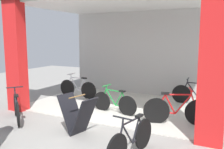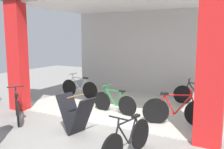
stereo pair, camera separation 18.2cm
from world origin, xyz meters
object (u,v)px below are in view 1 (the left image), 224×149
Objects in this scene: bicycle_inside_3 at (78,88)px; bicycle_parked_1 at (16,108)px; bicycle_parked_0 at (131,140)px; sandwich_board_sign at (78,115)px; bicycle_inside_1 at (197,95)px; bicycle_inside_2 at (114,102)px; bicycle_inside_0 at (177,110)px.

bicycle_parked_1 is at bearing -89.65° from bicycle_inside_3.
bicycle_parked_0 is 1.61× the size of sandwich_board_sign.
bicycle_inside_3 is at bearing 90.35° from bicycle_parked_1.
bicycle_inside_3 reaches higher than bicycle_inside_1.
bicycle_parked_1 reaches higher than bicycle_inside_2.
bicycle_inside_2 is at bearing -28.22° from bicycle_inside_3.
bicycle_inside_2 is at bearing 123.06° from bicycle_parked_0.
sandwich_board_sign is (1.97, -2.84, 0.09)m from bicycle_inside_3.
bicycle_inside_0 is 2.50m from sandwich_board_sign.
bicycle_inside_0 is at bearing 80.30° from bicycle_parked_0.
bicycle_inside_1 is 2.85m from bicycle_inside_2.
bicycle_parked_1 is at bearing 171.87° from bicycle_parked_0.
bicycle_inside_0 is 2.16m from bicycle_inside_1.
bicycle_inside_3 is (-4.03, -0.94, 0.00)m from bicycle_inside_1.
bicycle_inside_3 reaches higher than bicycle_inside_2.
bicycle_inside_3 is at bearing -166.91° from bicycle_inside_1.
bicycle_inside_2 is 0.97× the size of bicycle_parked_0.
bicycle_inside_2 is 2.68m from bicycle_parked_0.
bicycle_parked_1 is (-2.02, -1.75, 0.02)m from bicycle_inside_2.
bicycle_inside_3 is 1.70× the size of sandwich_board_sign.
bicycle_inside_3 is 2.84m from bicycle_parked_1.
bicycle_parked_0 is at bearing -56.94° from bicycle_inside_2.
sandwich_board_sign is (-2.06, -3.78, 0.10)m from bicycle_inside_1.
bicycle_parked_0 is at bearing -17.97° from sandwich_board_sign.
bicycle_inside_0 is at bearing -94.50° from bicycle_inside_1.
bicycle_inside_1 is at bearing 61.39° from sandwich_board_sign.
bicycle_parked_0 is at bearing -99.70° from bicycle_inside_0.
sandwich_board_sign is at bearing -0.03° from bicycle_parked_1.
bicycle_parked_0 is (1.46, -2.25, 0.01)m from bicycle_inside_2.
bicycle_inside_1 is 1.08× the size of bicycle_inside_2.
bicycle_parked_1 is at bearing 179.97° from sandwich_board_sign.
bicycle_inside_0 reaches higher than sandwich_board_sign.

